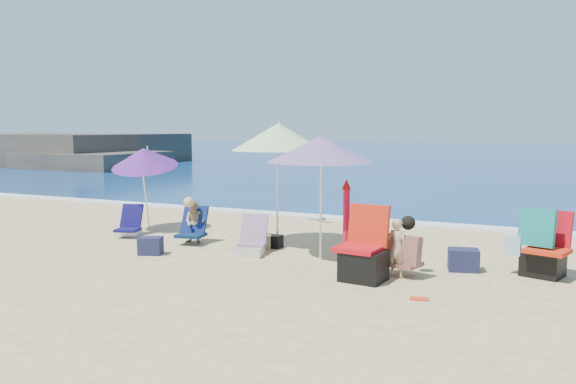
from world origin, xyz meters
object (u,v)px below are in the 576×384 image
at_px(person_center, 400,248).
at_px(chair_rainbow, 251,244).
at_px(umbrella_turquoise, 320,150).
at_px(camp_chair_right, 542,252).
at_px(umbrella_blue, 144,157).
at_px(chair_navy, 129,227).
at_px(person_left, 194,222).
at_px(camp_chair_left, 364,258).
at_px(furled_umbrella, 346,218).
at_px(umbrella_striped, 278,137).

bearing_deg(person_center, chair_rainbow, 171.39).
xyz_separation_m(umbrella_turquoise, camp_chair_right, (3.48, 0.23, -1.48)).
distance_m(umbrella_turquoise, camp_chair_right, 3.79).
bearing_deg(umbrella_blue, umbrella_turquoise, -11.03).
bearing_deg(camp_chair_right, chair_navy, 179.73).
relative_size(chair_navy, person_left, 0.83).
relative_size(camp_chair_right, person_left, 1.14).
bearing_deg(umbrella_blue, camp_chair_left, -19.35).
relative_size(furled_umbrella, chair_rainbow, 1.76).
bearing_deg(chair_navy, camp_chair_left, -13.79).
bearing_deg(person_left, furled_umbrella, -8.82).
bearing_deg(chair_navy, umbrella_turquoise, -3.49).
height_order(umbrella_striped, umbrella_blue, umbrella_striped).
xyz_separation_m(furled_umbrella, person_center, (0.95, -0.32, -0.34)).
bearing_deg(chair_rainbow, camp_chair_right, 5.89).
relative_size(umbrella_blue, camp_chair_left, 1.79).
bearing_deg(chair_navy, chair_rainbow, -9.34).
bearing_deg(umbrella_blue, person_center, -14.41).
height_order(chair_navy, person_center, person_center).
xyz_separation_m(umbrella_striped, umbrella_blue, (-3.31, 0.22, -0.46)).
relative_size(umbrella_blue, furled_umbrella, 1.38).
bearing_deg(camp_chair_left, umbrella_turquoise, 135.90).
relative_size(furled_umbrella, person_center, 1.57).
bearing_deg(camp_chair_right, furled_umbrella, -168.68).
xyz_separation_m(chair_rainbow, camp_chair_right, (4.68, 0.48, 0.20)).
distance_m(camp_chair_right, person_center, 2.13).
distance_m(chair_navy, person_center, 5.99).
height_order(furled_umbrella, camp_chair_left, furled_umbrella).
height_order(umbrella_striped, chair_navy, umbrella_striped).
distance_m(umbrella_striped, chair_rainbow, 2.08).
bearing_deg(umbrella_striped, furled_umbrella, -30.37).
xyz_separation_m(umbrella_blue, chair_navy, (0.03, -0.59, -1.43)).
xyz_separation_m(umbrella_striped, camp_chair_left, (2.20, -1.71, -1.73)).
distance_m(chair_rainbow, camp_chair_right, 4.71).
bearing_deg(person_left, chair_navy, 176.32).
xyz_separation_m(camp_chair_left, camp_chair_right, (2.37, 1.31, 0.05)).
relative_size(camp_chair_left, person_left, 1.19).
relative_size(camp_chair_right, person_center, 1.16).
distance_m(umbrella_turquoise, chair_navy, 4.68).
bearing_deg(chair_rainbow, chair_navy, 170.66).
xyz_separation_m(chair_navy, camp_chair_left, (5.47, -1.34, 0.16)).
xyz_separation_m(person_center, person_left, (-4.22, 0.83, -0.02)).
bearing_deg(chair_navy, camp_chair_right, -0.27).
distance_m(chair_rainbow, camp_chair_left, 2.46).
relative_size(chair_rainbow, camp_chair_left, 0.73).
relative_size(umbrella_turquoise, chair_rainbow, 3.01).
xyz_separation_m(umbrella_striped, chair_rainbow, (-0.12, -0.89, -1.87)).
xyz_separation_m(chair_navy, person_left, (1.69, -0.11, 0.25)).
xyz_separation_m(umbrella_turquoise, person_left, (-2.67, 0.16, -1.44)).
bearing_deg(chair_navy, person_center, -9.00).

